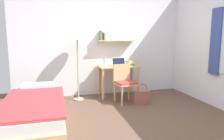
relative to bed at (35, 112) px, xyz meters
The scene contains 10 objects.
ground_plane 1.59m from the bed, 12.27° to the right, with size 5.28×5.28×0.00m, color brown.
wall_back 2.52m from the bed, 47.72° to the left, with size 4.40×0.27×2.60m.
bed is the anchor object (origin of this frame).
desk 2.30m from the bed, 36.91° to the left, with size 0.97×0.54×0.76m.
desk_chair 2.02m from the bed, 25.66° to the left, with size 0.51×0.49×0.84m.
standing_lamp 1.95m from the bed, 57.16° to the left, with size 0.43×0.43×1.61m.
laptop 2.36m from the bed, 36.73° to the left, with size 0.34×0.21×0.20m.
water_bottle 2.07m from the bed, 42.04° to the left, with size 0.06×0.06×0.21m, color silver.
book_stack 2.62m from the bed, 33.19° to the left, with size 0.20×0.24×0.10m.
handbag 2.22m from the bed, 16.06° to the left, with size 0.33×0.11×0.45m.
Camera 1 is at (-1.17, -3.16, 1.46)m, focal length 33.84 mm.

